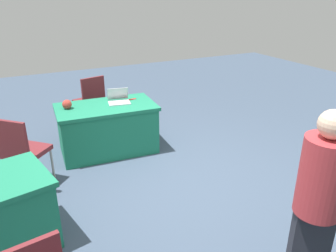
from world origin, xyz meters
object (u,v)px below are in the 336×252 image
at_px(table_foreground, 107,128).
at_px(chair_near_front, 22,148).
at_px(person_presenter, 318,200).
at_px(yarn_ball, 67,104).
at_px(chair_by_pillar, 91,99).
at_px(laptop_silver, 119,100).
at_px(scissors_red, 131,99).

bearing_deg(table_foreground, chair_near_front, 24.61).
height_order(person_presenter, yarn_ball, person_presenter).
bearing_deg(chair_by_pillar, yarn_ball, -135.19).
height_order(table_foreground, person_presenter, person_presenter).
relative_size(laptop_silver, yarn_ball, 2.71).
xyz_separation_m(person_presenter, laptop_silver, (0.46, -3.27, -0.11)).
xyz_separation_m(table_foreground, chair_near_front, (1.22, 0.56, 0.18)).
xyz_separation_m(table_foreground, chair_by_pillar, (-0.01, -0.98, 0.19)).
relative_size(chair_near_front, laptop_silver, 2.61).
relative_size(chair_by_pillar, laptop_silver, 2.63).
xyz_separation_m(table_foreground, laptop_silver, (-0.22, -0.05, 0.41)).
height_order(chair_near_front, chair_by_pillar, chair_by_pillar).
relative_size(person_presenter, laptop_silver, 4.35).
xyz_separation_m(person_presenter, scissors_red, (0.25, -3.31, -0.14)).
xyz_separation_m(table_foreground, person_presenter, (-0.68, 3.22, 0.51)).
bearing_deg(laptop_silver, scissors_red, -156.18).
bearing_deg(table_foreground, laptop_silver, -167.73).
height_order(chair_by_pillar, person_presenter, person_presenter).
bearing_deg(yarn_ball, chair_near_front, 44.07).
relative_size(chair_by_pillar, yarn_ball, 7.14).
distance_m(laptop_silver, scissors_red, 0.21).
height_order(table_foreground, yarn_ball, yarn_ball).
bearing_deg(person_presenter, laptop_silver, 136.48).
xyz_separation_m(person_presenter, yarn_ball, (1.21, -3.32, -0.08)).
bearing_deg(person_presenter, yarn_ball, 148.57).
distance_m(chair_near_front, person_presenter, 3.28).
bearing_deg(yarn_ball, table_foreground, 168.75).
xyz_separation_m(yarn_ball, scissors_red, (-0.96, 0.01, -0.06)).
xyz_separation_m(table_foreground, yarn_ball, (0.53, -0.11, 0.43)).
distance_m(chair_near_front, yarn_ball, 0.99).
bearing_deg(table_foreground, person_presenter, 101.91).
height_order(chair_by_pillar, laptop_silver, chair_by_pillar).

